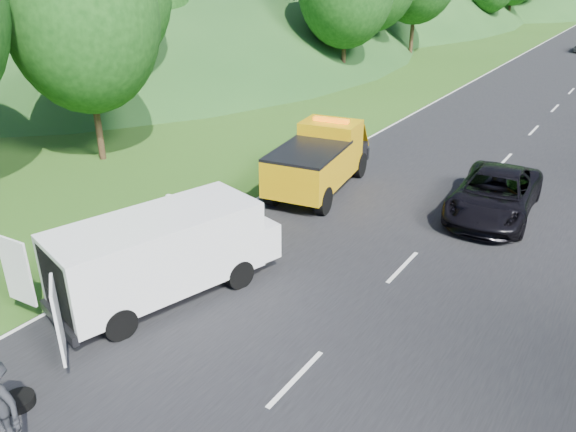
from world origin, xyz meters
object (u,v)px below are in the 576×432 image
Objects in this scene: white_van at (164,251)px; woman at (175,243)px; passing_suv at (491,215)px; suitcase at (147,240)px; spare_tire at (20,405)px; tow_truck at (320,159)px; child at (201,267)px.

woman is at bearing 146.28° from white_van.
woman is at bearing -138.92° from passing_suv.
suitcase reaches higher than spare_tire.
spare_tire is at bearing -114.03° from passing_suv.
white_van reaches higher than suitcase.
tow_truck is 6.52× the size of child.
passing_suv is (8.08, 8.12, 0.00)m from woman.
woman is at bearing -155.33° from child.
tow_truck is 10.09× the size of suitcase.
child is (-0.28, 1.64, -1.38)m from white_van.
child reaches higher than spare_tire.
passing_suv is at bearing -37.28° from woman.
tow_truck reaches higher than passing_suv.
white_van is 3.16m from suitcase.
woman is 7.66m from spare_tire.
white_van is at bearing 95.33° from spare_tire.
woman is 0.30× the size of passing_suv.
child is (1.77, -0.72, 0.00)m from woman.
woman reaches higher than passing_suv.
white_van is 11.36× the size of suitcase.
suitcase is at bearing 114.68° from spare_tire.
spare_tire is at bearing -36.76° from child.
white_van is 4.25× the size of woman.
passing_suv is at bearing 75.48° from white_van.
tow_truck is at bearing -172.38° from passing_suv.
child is at bearing 1.27° from suitcase.
suitcase is at bearing -113.95° from tow_truck.
tow_truck is 3.77× the size of woman.
spare_tire is 0.11× the size of passing_suv.
woman reaches higher than suitcase.
passing_suv is (6.31, 8.85, 0.00)m from child.
tow_truck is at bearing 108.72° from white_van.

